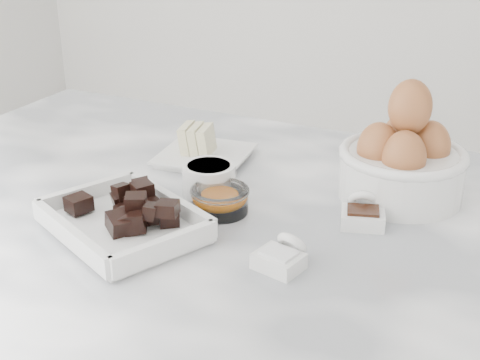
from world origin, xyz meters
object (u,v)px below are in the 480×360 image
object	(u,v)px
zest_bowl	(220,199)
vanilla_spoon	(363,213)
chocolate_dish	(123,217)
sugar_ramekin	(209,178)
butter_plate	(203,149)
egg_bowl	(403,160)
honey_bowl	(212,180)
salt_spoon	(282,256)

from	to	relation	value
zest_bowl	vanilla_spoon	bearing A→B (deg)	16.06
chocolate_dish	sugar_ramekin	distance (m)	0.16
butter_plate	zest_bowl	size ratio (longest dim) A/B	1.87
egg_bowl	honey_bowl	xyz separation A→B (m)	(-0.26, -0.11, -0.04)
chocolate_dish	zest_bowl	size ratio (longest dim) A/B	3.08
chocolate_dish	honey_bowl	bearing A→B (deg)	75.47
sugar_ramekin	zest_bowl	world-z (taller)	sugar_ramekin
egg_bowl	butter_plate	bearing A→B (deg)	-179.51
chocolate_dish	salt_spoon	world-z (taller)	chocolate_dish
salt_spoon	sugar_ramekin	bearing A→B (deg)	141.22
zest_bowl	salt_spoon	size ratio (longest dim) A/B	1.13
salt_spoon	vanilla_spoon	bearing A→B (deg)	70.17
honey_bowl	vanilla_spoon	world-z (taller)	vanilla_spoon
sugar_ramekin	honey_bowl	world-z (taller)	sugar_ramekin
zest_bowl	vanilla_spoon	distance (m)	0.20
butter_plate	honey_bowl	xyz separation A→B (m)	(0.07, -0.10, -0.00)
sugar_ramekin	honey_bowl	bearing A→B (deg)	99.17
zest_bowl	salt_spoon	distance (m)	0.17
chocolate_dish	egg_bowl	xyz separation A→B (m)	(0.31, 0.28, 0.04)
vanilla_spoon	salt_spoon	world-z (taller)	vanilla_spoon
butter_plate	sugar_ramekin	size ratio (longest dim) A/B	2.00
zest_bowl	salt_spoon	bearing A→B (deg)	-35.69
salt_spoon	zest_bowl	bearing A→B (deg)	144.31
zest_bowl	butter_plate	bearing A→B (deg)	125.64
honey_bowl	zest_bowl	world-z (taller)	zest_bowl
chocolate_dish	vanilla_spoon	xyz separation A→B (m)	(0.28, 0.17, -0.01)
sugar_ramekin	butter_plate	bearing A→B (deg)	122.41
egg_bowl	honey_bowl	bearing A→B (deg)	-158.15
sugar_ramekin	vanilla_spoon	distance (m)	0.24
egg_bowl	zest_bowl	xyz separation A→B (m)	(-0.22, -0.16, -0.04)
egg_bowl	vanilla_spoon	xyz separation A→B (m)	(-0.03, -0.11, -0.04)
egg_bowl	salt_spoon	bearing A→B (deg)	-107.09
egg_bowl	honey_bowl	world-z (taller)	egg_bowl
sugar_ramekin	zest_bowl	distance (m)	0.06
egg_bowl	vanilla_spoon	world-z (taller)	egg_bowl
honey_bowl	salt_spoon	bearing A→B (deg)	-40.89
honey_bowl	chocolate_dish	bearing A→B (deg)	-104.53
chocolate_dish	salt_spoon	xyz separation A→B (m)	(0.23, 0.01, -0.01)
butter_plate	vanilla_spoon	bearing A→B (deg)	-18.85
butter_plate	honey_bowl	world-z (taller)	butter_plate
honey_bowl	vanilla_spoon	distance (m)	0.24
honey_bowl	egg_bowl	bearing A→B (deg)	21.85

